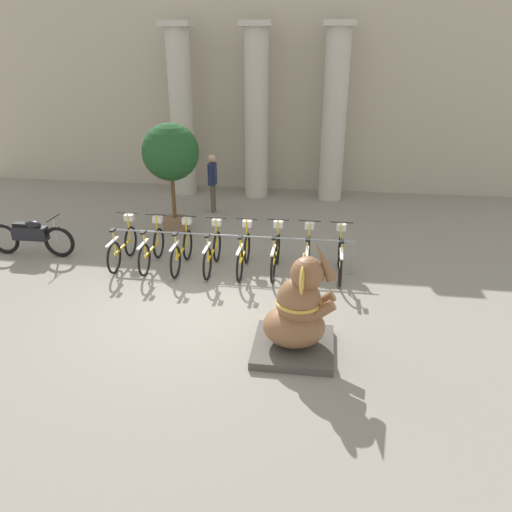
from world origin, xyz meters
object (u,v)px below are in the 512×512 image
Objects in this scene: bicycle_0 at (123,246)px; bicycle_2 at (182,250)px; person_pedestrian at (213,178)px; bicycle_6 at (308,255)px; bicycle_7 at (340,257)px; bicycle_5 at (276,254)px; bicycle_1 at (152,248)px; motorcycle at (31,236)px; potted_tree at (171,156)px; bicycle_3 at (213,251)px; bicycle_4 at (244,253)px; elephant_statue at (298,315)px.

bicycle_0 and bicycle_2 have the same top height.
person_pedestrian reaches higher than bicycle_0.
bicycle_6 is 1.00× the size of bicycle_7.
bicycle_5 is 0.99× the size of person_pedestrian.
bicycle_0 is 1.00× the size of bicycle_1.
potted_tree reaches higher than motorcycle.
bicycle_3 is 0.99× the size of person_pedestrian.
bicycle_0 is 2.74m from bicycle_4.
potted_tree is (-0.84, 2.28, 1.56)m from bicycle_2.
bicycle_5 is at bearing 4.49° from bicycle_4.
bicycle_2 and bicycle_3 have the same top height.
bicycle_7 reaches higher than motorcycle.
bicycle_6 is 6.38m from motorcycle.
bicycle_7 is (4.11, 0.06, 0.00)m from bicycle_1.
bicycle_3 reaches higher than motorcycle.
bicycle_5 is at bearing -179.68° from bicycle_7.
bicycle_5 is at bearing 102.42° from elephant_statue.
bicycle_0 is at bearing 177.27° from bicycle_1.
bicycle_0 and bicycle_6 have the same top height.
bicycle_0 is 4.11m from bicycle_6.
bicycle_6 is at bearing 2.64° from bicycle_4.
person_pedestrian is (3.47, 3.75, 0.53)m from motorcycle.
elephant_statue is at bearing -77.58° from bicycle_5.
bicycle_3 is 1.00× the size of bicycle_5.
bicycle_5 is (2.05, 0.06, 0.00)m from bicycle_2.
bicycle_1 is 2.74m from bicycle_5.
elephant_statue reaches higher than bicycle_3.
elephant_statue is at bearing -90.66° from bicycle_6.
motorcycle is at bearing 179.11° from bicycle_7.
bicycle_5 is 0.79× the size of motorcycle.
bicycle_5 is (2.74, 0.05, 0.00)m from bicycle_1.
bicycle_6 is at bearing 89.34° from elephant_statue.
motorcycle is (-2.95, 0.17, 0.06)m from bicycle_1.
elephant_statue reaches higher than bicycle_5.
elephant_statue is at bearing -35.78° from bicycle_0.
person_pedestrian is at bearing 127.06° from bicycle_6.
bicycle_6 is at bearing 0.39° from bicycle_0.
bicycle_4 is at bearing 114.71° from elephant_statue.
bicycle_0 is 4.10m from person_pedestrian.
bicycle_0 is at bearing -179.69° from bicycle_7.
elephant_statue reaches higher than person_pedestrian.
bicycle_0 is 1.00× the size of bicycle_2.
bicycle_5 is at bearing 0.31° from bicycle_0.
bicycle_0 is at bearing -179.61° from bicycle_6.
bicycle_7 is 0.99× the size of person_pedestrian.
bicycle_6 is at bearing -31.78° from potted_tree.
bicycle_4 is at bearing -175.51° from bicycle_5.
bicycle_6 and bicycle_7 have the same top height.
bicycle_5 is at bearing 2.57° from bicycle_3.
bicycle_2 is 3.42m from bicycle_7.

